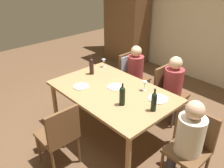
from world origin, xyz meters
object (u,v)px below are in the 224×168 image
at_px(wine_glass_near_left, 104,61).
at_px(person_man_guest, 136,70).
at_px(armoire_cabinet, 126,20).
at_px(person_woman_host, 174,85).
at_px(chair_right_end, 192,143).
at_px(person_man_bearded, 188,139).
at_px(wine_bottle_dark_red, 91,66).
at_px(wine_bottle_short_olive, 154,101).
at_px(dinner_plate_host, 81,86).
at_px(dinner_plate_guest_left, 115,87).
at_px(chair_far_left, 130,70).
at_px(handbag, 47,142).
at_px(chair_near, 60,133).
at_px(wine_glass_centre, 145,84).
at_px(chair_far_right, 167,89).
at_px(wine_bottle_tall_green, 122,95).
at_px(dining_table, 112,94).
at_px(dinner_plate_guest_right, 158,99).

bearing_deg(wine_glass_near_left, person_man_guest, 55.65).
distance_m(armoire_cabinet, person_woman_host, 2.84).
distance_m(chair_right_end, person_man_bearded, 0.17).
relative_size(wine_bottle_dark_red, wine_glass_near_left, 2.26).
bearing_deg(wine_bottle_short_olive, wine_bottle_dark_red, 176.00).
bearing_deg(wine_bottle_dark_red, dinner_plate_host, -58.45).
relative_size(chair_right_end, wine_bottle_dark_red, 2.73).
xyz_separation_m(dinner_plate_host, dinner_plate_guest_left, (0.36, 0.37, 0.00)).
bearing_deg(person_man_guest, chair_far_left, -90.00).
height_order(dinner_plate_guest_left, handbag, dinner_plate_guest_left).
height_order(chair_right_end, chair_near, same).
bearing_deg(handbag, wine_glass_centre, 62.61).
distance_m(chair_right_end, wine_bottle_dark_red, 1.96).
bearing_deg(chair_far_right, wine_bottle_tall_green, 2.79).
distance_m(wine_bottle_short_olive, handbag, 1.66).
distance_m(dining_table, dinner_plate_host, 0.49).
bearing_deg(wine_glass_near_left, wine_bottle_dark_red, -75.94).
bearing_deg(handbag, dinner_plate_guest_left, 72.94).
distance_m(wine_glass_near_left, handbag, 1.65).
xyz_separation_m(chair_far_right, dinner_plate_host, (-0.71, -1.24, 0.22)).
height_order(wine_bottle_short_olive, dinner_plate_host, wine_bottle_short_olive).
bearing_deg(wine_glass_centre, dinner_plate_guest_right, -9.79).
distance_m(chair_right_end, handbag, 1.99).
height_order(wine_glass_near_left, wine_glass_centre, same).
relative_size(wine_glass_near_left, dinner_plate_host, 0.65).
xyz_separation_m(person_man_bearded, dinner_plate_host, (-1.68, -0.25, 0.09)).
height_order(wine_glass_near_left, handbag, wine_glass_near_left).
height_order(person_woman_host, wine_glass_centre, person_woman_host).
xyz_separation_m(armoire_cabinet, dinner_plate_host, (1.62, -2.61, -0.34)).
bearing_deg(chair_far_right, person_woman_host, 90.00).
xyz_separation_m(dining_table, person_man_guest, (-0.38, 0.96, -0.03)).
distance_m(armoire_cabinet, dining_table, 3.11).
relative_size(armoire_cabinet, handbag, 7.79).
relative_size(person_man_guest, dinner_plate_guest_right, 4.07).
distance_m(chair_far_left, dinner_plate_guest_right, 1.34).
bearing_deg(person_woman_host, wine_bottle_dark_red, -52.09).
xyz_separation_m(chair_right_end, chair_near, (-1.20, -1.05, 0.00)).
height_order(chair_far_left, person_man_bearded, person_man_bearded).
xyz_separation_m(chair_right_end, wine_bottle_dark_red, (-1.93, 0.04, 0.37)).
relative_size(chair_near, handbag, 3.29).
bearing_deg(dinner_plate_guest_right, person_man_bearded, -25.15).
xyz_separation_m(wine_bottle_tall_green, dinner_plate_guest_right, (0.24, 0.46, -0.13)).
xyz_separation_m(chair_near, dinner_plate_guest_right, (0.53, 1.25, 0.22)).
bearing_deg(armoire_cabinet, dinner_plate_host, -58.14).
bearing_deg(wine_bottle_dark_red, person_woman_host, 37.91).
relative_size(wine_glass_near_left, wine_glass_centre, 1.00).
bearing_deg(wine_bottle_short_olive, wine_bottle_tall_green, -151.83).
xyz_separation_m(wine_glass_centre, handbag, (-0.67, -1.30, -0.75)).
bearing_deg(dinner_plate_host, wine_bottle_tall_green, 8.28).
height_order(armoire_cabinet, wine_bottle_short_olive, armoire_cabinet).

